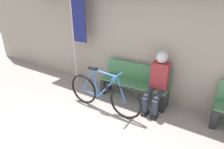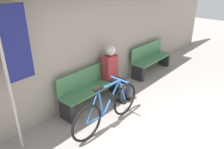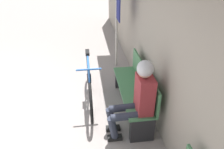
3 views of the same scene
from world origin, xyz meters
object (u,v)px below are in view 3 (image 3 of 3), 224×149
(bicycle, at_px, (89,84))
(banner_pole, at_px, (118,4))
(person_seated, at_px, (137,95))
(park_bench_near, at_px, (135,91))

(bicycle, distance_m, banner_pole, 1.82)
(bicycle, xyz_separation_m, person_seated, (0.91, 0.65, 0.33))
(person_seated, bearing_deg, bicycle, -144.37)
(person_seated, distance_m, banner_pole, 2.30)
(person_seated, height_order, banner_pole, banner_pole)
(park_bench_near, height_order, person_seated, person_seated)
(bicycle, bearing_deg, park_bench_near, 66.54)
(banner_pole, bearing_deg, bicycle, -29.38)
(bicycle, relative_size, banner_pole, 0.75)
(park_bench_near, distance_m, banner_pole, 1.93)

